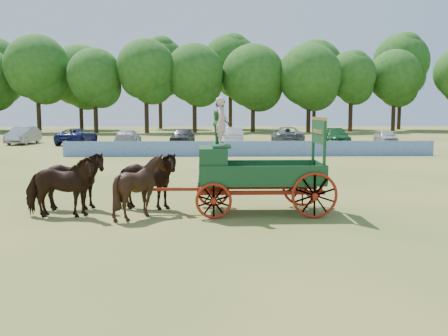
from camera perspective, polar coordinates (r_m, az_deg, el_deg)
The scene contains 9 objects.
ground at distance 17.47m, azimuth 11.32°, elevation -4.10°, with size 160.00×160.00×0.00m, color #9C8646.
horse_lead_left at distance 15.72m, azimuth -18.23°, elevation -2.03°, with size 1.01×2.23×1.88m, color black.
horse_lead_right at distance 16.77m, azimuth -17.18°, elevation -1.46°, with size 1.01×2.23×1.88m, color black.
horse_wheel_left at distance 15.22m, azimuth -9.53°, elevation -2.05°, with size 1.52×1.71×1.88m, color black.
horse_wheel_right at distance 16.30m, azimuth -9.01°, elevation -1.47°, with size 1.01×2.23×1.88m, color black.
farm_dray at distance 15.60m, azimuth 1.66°, elevation 0.51°, with size 6.00×2.00×3.60m.
sponsor_banner at distance 34.93m, azimuth 3.02°, elevation 2.24°, with size 26.00×0.08×1.05m, color #1F4AA9.
parked_cars at distance 46.60m, azimuth -4.74°, elevation 3.64°, with size 40.57×7.12×1.64m.
treeline at distance 76.51m, azimuth -3.67°, elevation 11.10°, with size 91.68×23.51×15.76m.
Camera 1 is at (-3.96, -16.70, 3.23)m, focal length 40.00 mm.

